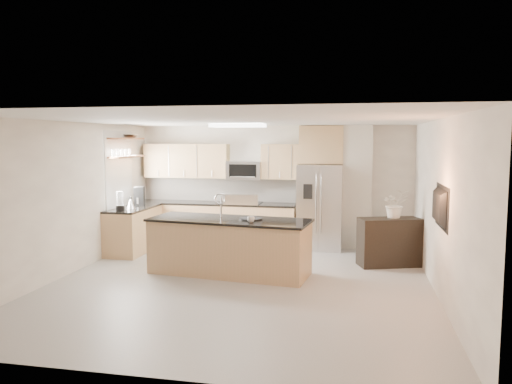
% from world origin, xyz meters
% --- Properties ---
extents(floor, '(6.50, 6.50, 0.00)m').
position_xyz_m(floor, '(0.00, 0.00, 0.00)').
color(floor, '#A29F9A').
rests_on(floor, ground).
extents(ceiling, '(6.00, 6.50, 0.02)m').
position_xyz_m(ceiling, '(0.00, 0.00, 2.60)').
color(ceiling, silver).
rests_on(ceiling, wall_back).
extents(wall_back, '(6.00, 0.02, 2.60)m').
position_xyz_m(wall_back, '(0.00, 3.25, 1.30)').
color(wall_back, white).
rests_on(wall_back, floor).
extents(wall_front, '(6.00, 0.02, 2.60)m').
position_xyz_m(wall_front, '(0.00, -3.25, 1.30)').
color(wall_front, white).
rests_on(wall_front, floor).
extents(wall_left, '(0.02, 6.50, 2.60)m').
position_xyz_m(wall_left, '(-3.00, 0.00, 1.30)').
color(wall_left, white).
rests_on(wall_left, floor).
extents(wall_right, '(0.02, 6.50, 2.60)m').
position_xyz_m(wall_right, '(3.00, 0.00, 1.30)').
color(wall_right, white).
rests_on(wall_right, floor).
extents(back_counter, '(3.55, 0.66, 1.44)m').
position_xyz_m(back_counter, '(-1.23, 2.93, 0.47)').
color(back_counter, tan).
rests_on(back_counter, floor).
extents(left_counter, '(0.66, 1.50, 0.92)m').
position_xyz_m(left_counter, '(-2.67, 1.85, 0.46)').
color(left_counter, tan).
rests_on(left_counter, floor).
extents(range, '(0.76, 0.64, 1.14)m').
position_xyz_m(range, '(-0.60, 2.92, 0.47)').
color(range, black).
rests_on(range, floor).
extents(upper_cabinets, '(3.50, 0.33, 0.75)m').
position_xyz_m(upper_cabinets, '(-1.30, 3.09, 1.83)').
color(upper_cabinets, tan).
rests_on(upper_cabinets, wall_back).
extents(microwave, '(0.76, 0.40, 0.40)m').
position_xyz_m(microwave, '(-0.60, 3.04, 1.63)').
color(microwave, '#B4B4B6').
rests_on(microwave, upper_cabinets).
extents(refrigerator, '(0.92, 0.78, 1.78)m').
position_xyz_m(refrigerator, '(1.06, 2.87, 0.89)').
color(refrigerator, '#B4B4B6').
rests_on(refrigerator, floor).
extents(partition_column, '(0.60, 0.30, 2.60)m').
position_xyz_m(partition_column, '(1.82, 3.10, 1.30)').
color(partition_column, beige).
rests_on(partition_column, floor).
extents(window, '(0.04, 1.15, 1.65)m').
position_xyz_m(window, '(-2.98, 1.85, 1.65)').
color(window, white).
rests_on(window, wall_left).
extents(shelf_lower, '(0.30, 1.20, 0.04)m').
position_xyz_m(shelf_lower, '(-2.85, 1.95, 1.95)').
color(shelf_lower, '#8F5939').
rests_on(shelf_lower, wall_left).
extents(shelf_upper, '(0.30, 1.20, 0.04)m').
position_xyz_m(shelf_upper, '(-2.85, 1.95, 2.32)').
color(shelf_upper, '#8F5939').
rests_on(shelf_upper, wall_left).
extents(ceiling_fixture, '(1.00, 0.50, 0.06)m').
position_xyz_m(ceiling_fixture, '(-0.40, 1.60, 2.56)').
color(ceiling_fixture, white).
rests_on(ceiling_fixture, ceiling).
extents(island, '(2.85, 1.32, 1.38)m').
position_xyz_m(island, '(-0.31, 0.58, 0.48)').
color(island, tan).
rests_on(island, floor).
extents(credenza, '(1.19, 0.79, 0.88)m').
position_xyz_m(credenza, '(2.41, 1.67, 0.44)').
color(credenza, black).
rests_on(credenza, floor).
extents(cup, '(0.16, 0.16, 0.10)m').
position_xyz_m(cup, '(0.12, 0.31, 1.00)').
color(cup, silver).
rests_on(cup, island).
extents(platter, '(0.46, 0.46, 0.02)m').
position_xyz_m(platter, '(0.05, 0.60, 0.96)').
color(platter, black).
rests_on(platter, island).
extents(blender, '(0.17, 0.17, 0.38)m').
position_xyz_m(blender, '(-2.67, 1.28, 1.09)').
color(blender, black).
rests_on(blender, left_counter).
extents(kettle, '(0.19, 0.19, 0.24)m').
position_xyz_m(kettle, '(-2.62, 1.64, 1.03)').
color(kettle, '#B4B4B6').
rests_on(kettle, left_counter).
extents(coffee_maker, '(0.26, 0.29, 0.39)m').
position_xyz_m(coffee_maker, '(-2.70, 2.20, 1.10)').
color(coffee_maker, black).
rests_on(coffee_maker, left_counter).
extents(bowl, '(0.37, 0.37, 0.09)m').
position_xyz_m(bowl, '(-2.85, 2.20, 2.38)').
color(bowl, '#B4B4B6').
rests_on(bowl, shelf_upper).
extents(flower_vase, '(0.86, 0.81, 0.78)m').
position_xyz_m(flower_vase, '(2.50, 1.72, 1.27)').
color(flower_vase, silver).
rests_on(flower_vase, credenza).
extents(television, '(0.14, 1.08, 0.62)m').
position_xyz_m(television, '(2.91, -0.20, 1.35)').
color(television, black).
rests_on(television, wall_right).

